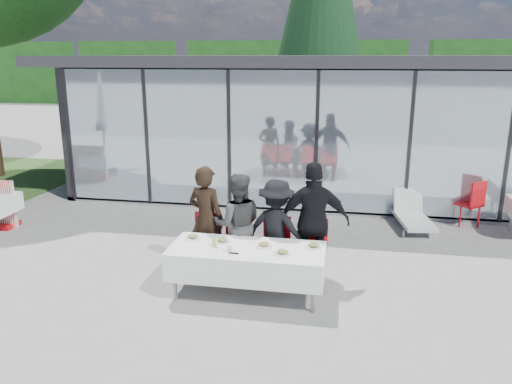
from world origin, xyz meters
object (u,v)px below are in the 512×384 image
juice_bottle (214,242)px  diner_b (238,224)px  folded_eyeglasses (234,253)px  diner_chair_b (238,242)px  dining_table (247,261)px  plate_c (264,245)px  diner_d (314,222)px  diner_a (206,219)px  spare_chair_b (473,201)px  diner_chair_a (207,240)px  diner_c (276,229)px  diner_chair_c (276,244)px  plate_d (314,246)px  plate_a (193,237)px  plate_extra (283,252)px  lounger (412,214)px  diner_chair_d (313,247)px  plate_b (223,241)px

juice_bottle → diner_b: bearing=77.6°
folded_eyeglasses → diner_chair_b: bearing=99.3°
dining_table → plate_c: (0.23, 0.09, 0.24)m
diner_chair_b → juice_bottle: (-0.17, -0.79, 0.28)m
dining_table → diner_d: diner_d is taller
diner_a → dining_table: bearing=155.7°
diner_chair_b → spare_chair_b: bearing=36.2°
diner_chair_a → diner_c: bearing=0.3°
diner_a → plate_c: size_ratio=7.28×
diner_d → diner_chair_c: bearing=-7.3°
plate_d → juice_bottle: juice_bottle is taller
plate_a → plate_extra: 1.47m
diner_d → plate_d: 0.60m
dining_table → juice_bottle: (-0.48, -0.04, 0.28)m
plate_extra → lounger: 4.44m
plate_c → plate_extra: (0.30, -0.24, 0.00)m
diner_chair_b → plate_c: diner_chair_b is taller
diner_b → diner_chair_b: (0.00, -0.01, -0.30)m
plate_d → spare_chair_b: 4.79m
juice_bottle → diner_chair_c: bearing=44.6°
diner_chair_d → diner_d: bearing=90.0°
diner_chair_c → diner_chair_a: bearing=180.0°
diner_a → diner_chair_b: diner_a is taller
juice_bottle → lounger: bearing=48.7°
diner_a → lounger: diner_a is taller
diner_chair_d → plate_a: size_ratio=4.00×
dining_table → plate_d: size_ratio=9.28×
diner_chair_b → lounger: (3.08, 2.91, -0.28)m
diner_chair_b → diner_d: bearing=0.2°
plate_b → diner_a: bearing=124.8°
plate_d → lounger: (1.82, 3.48, -0.52)m
dining_table → spare_chair_b: spare_chair_b is taller
diner_b → spare_chair_b: (4.29, 3.13, -0.30)m
diner_chair_c → plate_c: diner_chair_c is taller
dining_table → spare_chair_b: size_ratio=2.32×
plate_c → diner_b: bearing=129.1°
diner_a → diner_chair_a: bearing=108.2°
diner_chair_d → plate_c: (-0.68, -0.66, 0.24)m
diner_chair_a → plate_d: size_ratio=4.00×
diner_c → folded_eyeglasses: size_ratio=11.41×
diner_chair_d → plate_extra: diner_chair_d is taller
dining_table → plate_extra: (0.54, -0.15, 0.24)m
diner_d → plate_a: 1.88m
diner_c → plate_c: size_ratio=6.56×
plate_d → lounger: size_ratio=0.17×
plate_d → spare_chair_b: (3.03, 3.70, -0.24)m
folded_eyeglasses → plate_b: bearing=123.0°
diner_c → diner_chair_c: (-0.00, -0.01, -0.26)m
diner_b → folded_eyeglasses: size_ratio=11.93×
diner_d → lounger: diner_d is taller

